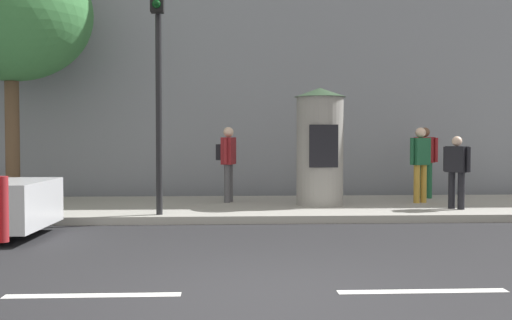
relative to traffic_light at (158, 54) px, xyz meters
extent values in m
plane|color=#232326|center=(1.63, -5.24, -3.19)|extent=(80.00, 80.00, 0.00)
cube|color=#9E9B93|center=(1.63, 1.76, -3.12)|extent=(36.00, 4.00, 0.15)
cube|color=silver|center=(-0.09, -5.24, -3.19)|extent=(1.80, 0.16, 0.01)
cube|color=silver|center=(3.34, -5.24, -3.19)|extent=(1.80, 0.16, 0.01)
cylinder|color=black|center=(0.00, 0.11, -1.14)|extent=(0.12, 0.12, 3.80)
sphere|color=#07330F|center=(0.00, -0.20, 0.88)|extent=(0.16, 0.16, 0.16)
cylinder|color=gray|center=(3.32, 1.61, -1.87)|extent=(1.02, 1.02, 2.36)
cone|color=#334C33|center=(3.32, 1.61, -0.59)|extent=(1.12, 1.12, 0.20)
cube|color=black|center=(3.32, 1.09, -1.75)|extent=(0.61, 0.02, 0.90)
cylinder|color=brown|center=(-3.55, 2.43, -1.67)|extent=(0.31, 0.31, 2.75)
ellipsoid|color=#3D7F42|center=(-3.55, 2.43, 1.24)|extent=(3.61, 3.61, 3.07)
cylinder|color=maroon|center=(-0.48, -6.59, -2.14)|extent=(0.09, 0.09, 0.52)
cylinder|color=#4C4C51|center=(1.36, 2.39, -2.61)|extent=(0.14, 0.14, 0.87)
cylinder|color=#4C4C51|center=(1.30, 2.18, -2.61)|extent=(0.14, 0.14, 0.87)
cube|color=maroon|center=(1.33, 2.28, -1.87)|extent=(0.36, 0.50, 0.61)
cylinder|color=maroon|center=(1.40, 2.54, -1.87)|extent=(0.09, 0.09, 0.58)
cylinder|color=maroon|center=(1.25, 2.03, -1.87)|extent=(0.09, 0.09, 0.58)
sphere|color=beige|center=(1.33, 2.28, -1.45)|extent=(0.23, 0.23, 0.23)
cube|color=black|center=(1.16, 2.34, -1.90)|extent=(0.23, 0.31, 0.36)
cylinder|color=#1E5938|center=(6.20, 2.91, -2.61)|extent=(0.14, 0.14, 0.87)
cylinder|color=#1E5938|center=(6.01, 3.03, -2.61)|extent=(0.14, 0.14, 0.87)
cube|color=maroon|center=(6.10, 2.97, -1.86)|extent=(0.52, 0.45, 0.62)
cylinder|color=maroon|center=(6.33, 2.82, -1.86)|extent=(0.09, 0.09, 0.59)
cylinder|color=maroon|center=(5.87, 3.12, -1.86)|extent=(0.09, 0.09, 0.59)
sphere|color=brown|center=(6.10, 2.97, -1.44)|extent=(0.24, 0.24, 0.24)
cube|color=#4C4C51|center=(6.20, 3.12, -1.90)|extent=(0.32, 0.29, 0.36)
cylinder|color=black|center=(5.95, 0.79, -2.66)|extent=(0.14, 0.14, 0.76)
cylinder|color=black|center=(6.08, 0.63, -2.66)|extent=(0.14, 0.14, 0.76)
cube|color=black|center=(6.02, 0.71, -2.02)|extent=(0.45, 0.48, 0.54)
cylinder|color=black|center=(5.85, 0.91, -2.02)|extent=(0.09, 0.09, 0.51)
cylinder|color=black|center=(6.18, 0.52, -2.02)|extent=(0.09, 0.09, 0.51)
sphere|color=beige|center=(6.02, 0.71, -1.64)|extent=(0.21, 0.21, 0.21)
cylinder|color=#B78C33|center=(5.74, 1.97, -2.61)|extent=(0.14, 0.14, 0.86)
cylinder|color=#B78C33|center=(5.56, 1.88, -2.61)|extent=(0.14, 0.14, 0.86)
cube|color=#1E5938|center=(5.65, 1.92, -1.88)|extent=(0.47, 0.39, 0.61)
cylinder|color=#1E5938|center=(5.88, 2.03, -1.88)|extent=(0.09, 0.09, 0.58)
cylinder|color=#1E5938|center=(5.43, 1.82, -1.88)|extent=(0.09, 0.09, 0.58)
sphere|color=beige|center=(5.65, 1.92, -1.46)|extent=(0.23, 0.23, 0.23)
cylinder|color=black|center=(-2.26, -0.72, -2.87)|extent=(0.65, 0.24, 0.64)
camera|label=1|loc=(1.28, -11.40, -1.58)|focal=42.14mm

